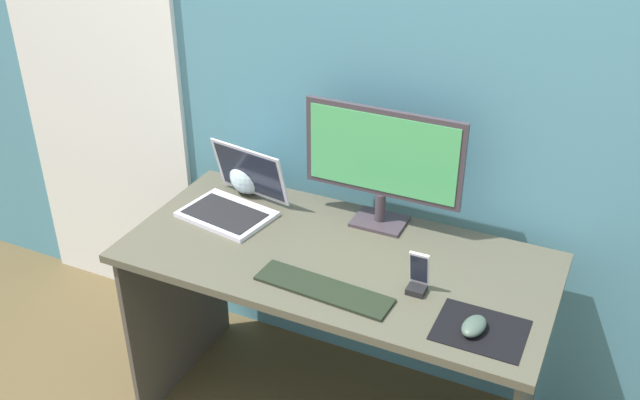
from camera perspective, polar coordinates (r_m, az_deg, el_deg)
name	(u,v)px	position (r m, az deg, el deg)	size (l,w,h in m)	color
wall_back	(388,69)	(2.46, 5.40, 10.26)	(6.00, 0.04, 2.50)	teal
door_left	(98,84)	(3.14, -17.13, 8.77)	(0.82, 0.02, 2.02)	white
desk	(336,294)	(2.43, 1.27, -7.45)	(1.39, 0.66, 0.76)	#504C3D
monitor	(382,160)	(2.39, 4.94, 3.13)	(0.55, 0.14, 0.42)	#3E343C
laptop	(234,200)	(2.57, -6.77, 0.02)	(0.35, 0.32, 0.22)	silver
fishbowl	(249,175)	(2.68, -5.62, 1.98)	(0.14, 0.14, 0.14)	silver
keyboard_external	(323,289)	(2.18, 0.27, -7.05)	(0.43, 0.11, 0.01)	black
mousepad	(480,330)	(2.09, 12.55, -9.98)	(0.25, 0.20, 0.00)	black
mouse	(474,326)	(2.07, 12.06, -9.71)	(0.06, 0.10, 0.04)	#44564B
phone_in_dock	(418,278)	(2.17, 7.75, -6.11)	(0.06, 0.06, 0.14)	black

